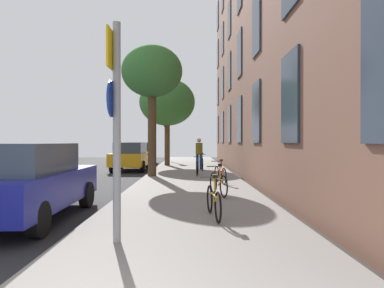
# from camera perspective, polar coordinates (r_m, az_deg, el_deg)

# --- Properties ---
(ground_plane) EXTENTS (41.80, 41.80, 0.00)m
(ground_plane) POSITION_cam_1_polar(r_m,az_deg,el_deg) (17.55, -11.81, -5.11)
(ground_plane) COLOR #332D28
(road_asphalt) EXTENTS (7.00, 38.00, 0.01)m
(road_asphalt) POSITION_cam_1_polar(r_m,az_deg,el_deg) (18.07, -18.38, -4.95)
(road_asphalt) COLOR #232326
(road_asphalt) RESTS_ON ground
(sidewalk) EXTENTS (4.20, 38.00, 0.12)m
(sidewalk) POSITION_cam_1_polar(r_m,az_deg,el_deg) (17.20, -0.26, -5.01)
(sidewalk) COLOR gray
(sidewalk) RESTS_ON ground
(sign_post) EXTENTS (0.15, 0.60, 3.38)m
(sign_post) POSITION_cam_1_polar(r_m,az_deg,el_deg) (5.54, -12.35, 4.65)
(sign_post) COLOR gray
(sign_post) RESTS_ON sidewalk
(traffic_light) EXTENTS (0.43, 0.24, 3.51)m
(traffic_light) POSITION_cam_1_polar(r_m,az_deg,el_deg) (28.00, -4.05, 2.10)
(traffic_light) COLOR black
(traffic_light) RESTS_ON sidewalk
(tree_near) EXTENTS (2.75, 2.75, 5.91)m
(tree_near) POSITION_cam_1_polar(r_m,az_deg,el_deg) (16.27, -6.51, 11.34)
(tree_near) COLOR #4C3823
(tree_near) RESTS_ON sidewalk
(tree_far) EXTENTS (3.67, 3.67, 5.74)m
(tree_far) POSITION_cam_1_polar(r_m,az_deg,el_deg) (23.41, -4.05, 6.74)
(tree_far) COLOR #4C3823
(tree_far) RESTS_ON sidewalk
(bicycle_0) EXTENTS (0.42, 1.57, 0.89)m
(bicycle_0) POSITION_cam_1_polar(r_m,az_deg,el_deg) (7.23, 3.53, -9.18)
(bicycle_0) COLOR black
(bicycle_0) RESTS_ON sidewalk
(bicycle_1) EXTENTS (0.52, 1.54, 0.91)m
(bicycle_1) POSITION_cam_1_polar(r_m,az_deg,el_deg) (10.22, 4.31, -6.33)
(bicycle_1) COLOR black
(bicycle_1) RESTS_ON sidewalk
(bicycle_2) EXTENTS (0.46, 1.61, 0.90)m
(bicycle_2) POSITION_cam_1_polar(r_m,az_deg,el_deg) (13.22, 4.61, -4.84)
(bicycle_2) COLOR black
(bicycle_2) RESTS_ON sidewalk
(bicycle_3) EXTENTS (0.42, 1.73, 0.95)m
(bicycle_3) POSITION_cam_1_polar(r_m,az_deg,el_deg) (16.16, 0.88, -3.83)
(bicycle_3) COLOR black
(bicycle_3) RESTS_ON sidewalk
(bicycle_4) EXTENTS (0.42, 1.64, 0.96)m
(bicycle_4) POSITION_cam_1_polar(r_m,az_deg,el_deg) (19.17, 1.68, -3.16)
(bicycle_4) COLOR black
(bicycle_4) RESTS_ON sidewalk
(pedestrian_0) EXTENTS (0.54, 0.54, 1.75)m
(pedestrian_0) POSITION_cam_1_polar(r_m,az_deg,el_deg) (19.76, 1.16, -1.24)
(pedestrian_0) COLOR navy
(pedestrian_0) RESTS_ON sidewalk
(car_0) EXTENTS (1.84, 4.47, 1.62)m
(car_0) POSITION_cam_1_polar(r_m,az_deg,el_deg) (8.16, -25.11, -5.45)
(car_0) COLOR navy
(car_0) RESTS_ON road_asphalt
(car_1) EXTENTS (1.93, 4.06, 1.62)m
(car_1) POSITION_cam_1_polar(r_m,az_deg,el_deg) (20.48, -9.86, -1.97)
(car_1) COLOR orange
(car_1) RESTS_ON road_asphalt
(car_2) EXTENTS (1.82, 4.46, 1.62)m
(car_2) POSITION_cam_1_polar(r_m,az_deg,el_deg) (26.30, -8.35, -1.46)
(car_2) COLOR red
(car_2) RESTS_ON road_asphalt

